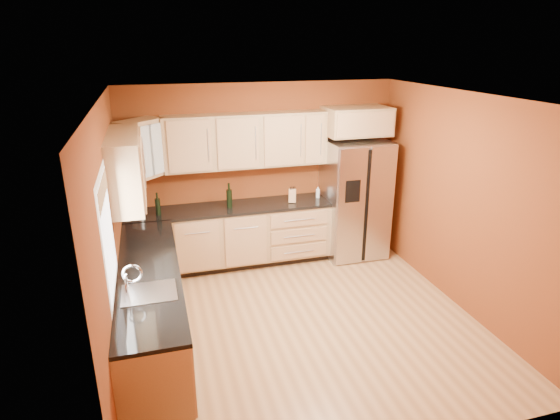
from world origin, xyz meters
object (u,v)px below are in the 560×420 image
object	(u,v)px
refrigerator	(354,199)
wine_bottle_a	(229,195)
canister_left	(139,207)
knife_block	(292,196)
soap_dispenser	(318,192)

from	to	relation	value
refrigerator	wine_bottle_a	size ratio (longest dim) A/B	4.99
refrigerator	canister_left	xyz separation A→B (m)	(-3.12, 0.08, 0.13)
refrigerator	knife_block	distance (m)	0.99
knife_block	soap_dispenser	bearing A→B (deg)	34.86
refrigerator	canister_left	world-z (taller)	refrigerator
knife_block	soap_dispenser	size ratio (longest dim) A/B	1.20
refrigerator	wine_bottle_a	bearing A→B (deg)	178.96
knife_block	refrigerator	bearing A→B (deg)	20.97
soap_dispenser	wine_bottle_a	bearing A→B (deg)	-176.71
wine_bottle_a	soap_dispenser	world-z (taller)	wine_bottle_a
wine_bottle_a	knife_block	size ratio (longest dim) A/B	1.78
soap_dispenser	canister_left	bearing A→B (deg)	-179.35
refrigerator	soap_dispenser	size ratio (longest dim) A/B	10.60
refrigerator	soap_dispenser	xyz separation A→B (m)	(-0.55, 0.11, 0.11)
canister_left	knife_block	size ratio (longest dim) A/B	1.03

